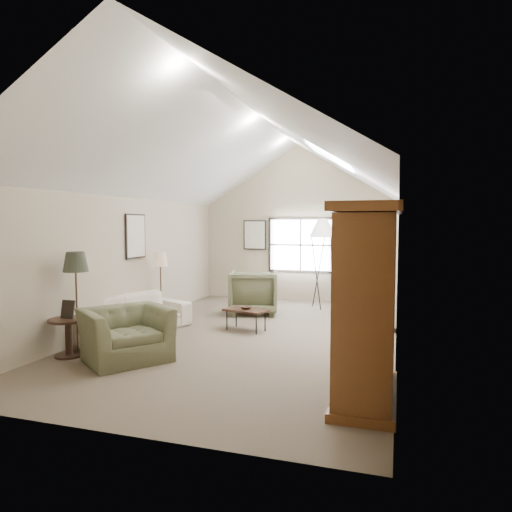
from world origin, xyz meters
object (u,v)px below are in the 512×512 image
(armchair_far, at_px, (254,292))
(coffee_table, at_px, (246,320))
(side_table, at_px, (69,337))
(side_chair, at_px, (351,294))
(sofa, at_px, (129,314))
(armoire, at_px, (367,303))
(armchair_near, at_px, (126,334))

(armchair_far, height_order, coffee_table, armchair_far)
(side_table, xyz_separation_m, side_chair, (3.76, 4.27, 0.19))
(side_table, bearing_deg, sofa, 90.00)
(armoire, height_order, armchair_far, armoire)
(armchair_far, distance_m, side_chair, 2.12)
(armchair_far, relative_size, side_table, 1.86)
(armoire, relative_size, sofa, 0.96)
(armoire, distance_m, sofa, 4.87)
(armchair_near, distance_m, armchair_far, 3.96)
(armchair_near, relative_size, side_chair, 1.23)
(armoire, relative_size, armchair_far, 2.07)
(armchair_near, distance_m, side_table, 0.94)
(coffee_table, xyz_separation_m, side_chair, (1.74, 1.90, 0.28))
(sofa, bearing_deg, armchair_near, -124.13)
(armchair_near, xyz_separation_m, side_chair, (2.82, 4.18, 0.10))
(armoire, bearing_deg, side_table, 174.90)
(armchair_near, relative_size, side_table, 2.06)
(armchair_far, bearing_deg, side_chair, 173.14)
(armoire, relative_size, coffee_table, 2.76)
(armoire, bearing_deg, coffee_table, 130.60)
(armchair_far, relative_size, side_chair, 1.11)
(armchair_far, bearing_deg, side_table, 52.52)
(armoire, height_order, side_chair, armoire)
(armoire, distance_m, side_chair, 4.74)
(armchair_far, xyz_separation_m, side_table, (-1.66, -3.98, -0.20))
(side_chair, bearing_deg, coffee_table, -123.91)
(sofa, xyz_separation_m, armchair_near, (0.94, -1.51, 0.05))
(armoire, height_order, armchair_near, armoire)
(sofa, distance_m, side_chair, 4.61)
(armoire, bearing_deg, armchair_far, 121.95)
(sofa, bearing_deg, armchair_far, -10.76)
(armchair_near, height_order, armchair_far, armchair_far)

